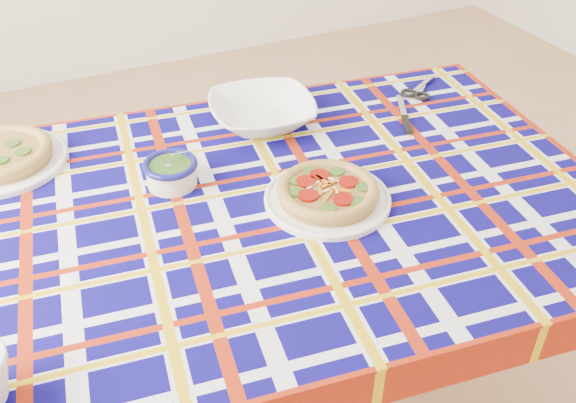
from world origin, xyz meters
name	(u,v)px	position (x,y,z in m)	size (l,w,h in m)	color
floor	(366,297)	(0.00, 0.00, 0.00)	(4.00, 4.00, 0.00)	tan
dining_table	(255,230)	(-0.47, -0.24, 0.62)	(1.56, 1.09, 0.68)	brown
tablecloth	(255,222)	(-0.47, -0.24, 0.64)	(1.49, 0.94, 0.10)	#090455
main_focaccia_plate	(328,191)	(-0.33, -0.30, 0.71)	(0.27, 0.27, 0.05)	olive
pesto_bowl	(171,171)	(-0.59, -0.11, 0.72)	(0.11, 0.11, 0.07)	#1F3C10
serving_bowl	(262,112)	(-0.32, 0.05, 0.72)	(0.25, 0.25, 0.06)	white
second_focaccia_plate	(1,154)	(-0.91, 0.12, 0.71)	(0.28, 0.28, 0.05)	olive
table_knife	(402,107)	(0.03, -0.03, 0.69)	(0.21, 0.02, 0.01)	silver
kitchen_scissors	(424,84)	(0.15, 0.05, 0.70)	(0.17, 0.08, 0.01)	silver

